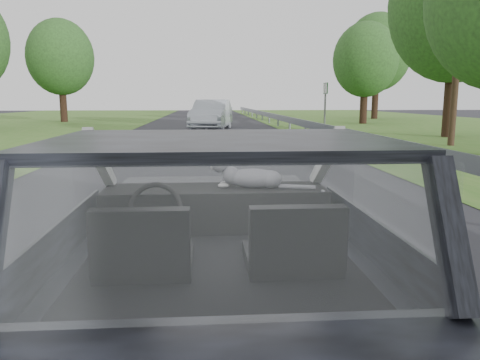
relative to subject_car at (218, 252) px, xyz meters
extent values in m
cube|color=black|center=(0.00, 0.00, 0.00)|extent=(1.80, 4.00, 1.45)
cube|color=black|center=(0.00, 0.62, 0.12)|extent=(1.58, 0.45, 0.30)
cube|color=black|center=(-0.40, -0.29, 0.16)|extent=(0.50, 0.72, 0.42)
cube|color=black|center=(0.40, -0.29, 0.16)|extent=(0.50, 0.72, 0.42)
torus|color=black|center=(-0.40, 0.33, 0.20)|extent=(0.36, 0.36, 0.04)
ellipsoid|color=gray|center=(0.27, 0.60, 0.35)|extent=(0.56, 0.27, 0.24)
cube|color=gray|center=(4.30, 10.00, -0.15)|extent=(0.05, 90.00, 0.32)
imported|color=silver|center=(0.28, 22.89, 0.09)|extent=(2.76, 5.21, 1.63)
cube|color=#0E4A19|center=(6.65, 23.38, 0.55)|extent=(0.14, 1.02, 2.55)
cylinder|color=#2D2216|center=(8.68, 13.36, 2.86)|extent=(0.29, 0.29, 7.18)
camera|label=1|loc=(-0.07, -2.69, 0.90)|focal=35.00mm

